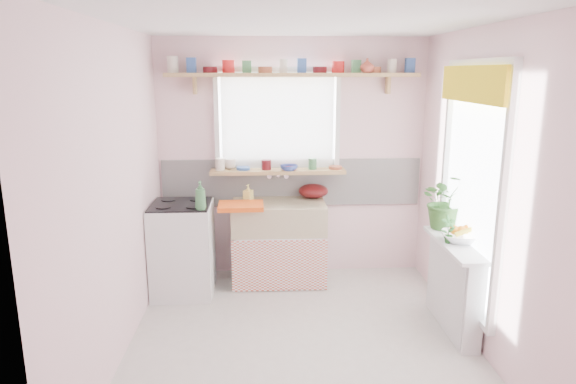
{
  "coord_description": "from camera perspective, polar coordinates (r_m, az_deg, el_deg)",
  "views": [
    {
      "loc": [
        -0.29,
        -3.76,
        2.16
      ],
      "look_at": [
        -0.09,
        0.55,
        1.14
      ],
      "focal_mm": 32.0,
      "sensor_mm": 36.0,
      "label": 1
    }
  ],
  "objects": [
    {
      "name": "shelf_vase",
      "position": [
        5.27,
        8.79,
        13.71
      ],
      "size": [
        0.17,
        0.17,
        0.14
      ],
      "primitive_type": "imported",
      "rotation": [
        0.0,
        0.0,
        0.34
      ],
      "color": "#B74B38",
      "rests_on": "pine_shelf"
    },
    {
      "name": "sill_cup",
      "position": [
        5.4,
        -6.47,
        3.14
      ],
      "size": [
        0.16,
        0.16,
        0.11
      ],
      "primitive_type": "imported",
      "rotation": [
        0.0,
        0.0,
        0.2
      ],
      "color": "silver",
      "rests_on": "windowsill"
    },
    {
      "name": "jade_plant",
      "position": [
        4.79,
        17.19,
        -0.93
      ],
      "size": [
        0.46,
        0.4,
        0.51
      ],
      "primitive_type": "imported",
      "rotation": [
        0.0,
        0.0,
        0.0
      ],
      "color": "#366829",
      "rests_on": "radiator_ledge"
    },
    {
      "name": "colander",
      "position": [
        5.43,
        2.84,
        0.12
      ],
      "size": [
        0.34,
        0.34,
        0.14
      ],
      "primitive_type": "ellipsoid",
      "rotation": [
        0.0,
        0.0,
        0.08
      ],
      "color": "#4E0D0F",
      "rests_on": "sink_unit"
    },
    {
      "name": "radiator_ledge",
      "position": [
        4.62,
        17.95,
        -9.79
      ],
      "size": [
        0.22,
        0.95,
        0.78
      ],
      "color": "white",
      "rests_on": "ground"
    },
    {
      "name": "sill_crockery",
      "position": [
        5.33,
        -1.66,
        3.09
      ],
      "size": [
        1.35,
        0.11,
        0.12
      ],
      "color": "silver",
      "rests_on": "windowsill"
    },
    {
      "name": "herb_pot",
      "position": [
        4.41,
        17.38,
        -4.02
      ],
      "size": [
        0.13,
        0.1,
        0.23
      ],
      "primitive_type": "imported",
      "rotation": [
        0.0,
        0.0,
        0.12
      ],
      "color": "#2A692A",
      "rests_on": "radiator_ledge"
    },
    {
      "name": "fruit",
      "position": [
        4.49,
        18.73,
        -4.03
      ],
      "size": [
        0.2,
        0.14,
        0.1
      ],
      "color": "orange",
      "rests_on": "fruit_bowl"
    },
    {
      "name": "windowsill",
      "position": [
        5.34,
        -1.12,
        2.31
      ],
      "size": [
        1.4,
        0.22,
        0.04
      ],
      "primitive_type": "cube",
      "color": "tan",
      "rests_on": "room"
    },
    {
      "name": "shelf_crockery",
      "position": [
        5.24,
        0.52,
        13.7
      ],
      "size": [
        2.47,
        0.11,
        0.12
      ],
      "color": "silver",
      "rests_on": "pine_shelf"
    },
    {
      "name": "sill_bowl",
      "position": [
        5.28,
        0.1,
        2.71
      ],
      "size": [
        0.24,
        0.24,
        0.06
      ],
      "primitive_type": "imported",
      "rotation": [
        0.0,
        0.0,
        0.42
      ],
      "color": "#354EAC",
      "rests_on": "windowsill"
    },
    {
      "name": "soap_bottle_sink",
      "position": [
        5.26,
        -4.45,
        -0.14
      ],
      "size": [
        0.11,
        0.11,
        0.18
      ],
      "primitive_type": "imported",
      "rotation": [
        0.0,
        0.0,
        -0.43
      ],
      "color": "#F5E56C",
      "rests_on": "sink_unit"
    },
    {
      "name": "cooker_bottle",
      "position": [
        4.76,
        -9.71,
        -0.37
      ],
      "size": [
        0.11,
        0.12,
        0.27
      ],
      "primitive_type": "imported",
      "rotation": [
        0.0,
        0.0,
        -0.12
      ],
      "color": "#3B7645",
      "rests_on": "cooker"
    },
    {
      "name": "sink_unit",
      "position": [
        5.34,
        -1.03,
        -5.55
      ],
      "size": [
        0.95,
        0.65,
        1.11
      ],
      "color": "white",
      "rests_on": "ground"
    },
    {
      "name": "pine_shelf",
      "position": [
        5.24,
        0.51,
        12.88
      ],
      "size": [
        2.52,
        0.24,
        0.04
      ],
      "primitive_type": "cube",
      "color": "tan",
      "rests_on": "room"
    },
    {
      "name": "room",
      "position": [
        4.78,
        8.85,
        3.67
      ],
      "size": [
        3.2,
        3.2,
        3.2
      ],
      "color": "silver",
      "rests_on": "ground"
    },
    {
      "name": "dish_tray",
      "position": [
        5.03,
        -5.26,
        -1.56
      ],
      "size": [
        0.45,
        0.34,
        0.04
      ],
      "primitive_type": "cube",
      "rotation": [
        0.0,
        0.0,
        0.03
      ],
      "color": "#FB5B16",
      "rests_on": "sink_unit"
    },
    {
      "name": "cooker",
      "position": [
        5.17,
        -11.6,
        -6.17
      ],
      "size": [
        0.58,
        0.58,
        0.93
      ],
      "color": "white",
      "rests_on": "ground"
    },
    {
      "name": "fruit_bowl",
      "position": [
        4.5,
        18.63,
        -4.8
      ],
      "size": [
        0.37,
        0.37,
        0.08
      ],
      "primitive_type": "imported",
      "rotation": [
        0.0,
        0.0,
        -0.22
      ],
      "color": "white",
      "rests_on": "radiator_ledge"
    }
  ]
}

